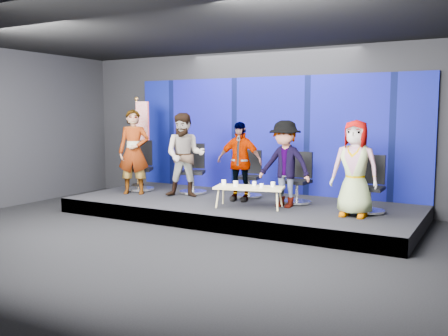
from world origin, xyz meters
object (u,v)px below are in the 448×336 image
(chair_d, at_px, (298,187))
(panelist_a, at_px, (134,152))
(chair_b, at_px, (193,177))
(mug_a, at_px, (224,182))
(mug_e, at_px, (273,184))
(chair_a, at_px, (141,174))
(panelist_e, at_px, (355,168))
(mug_b, at_px, (236,184))
(mug_d, at_px, (262,186))
(chair_e, at_px, (370,194))
(panelist_d, at_px, (285,164))
(flag_stand, at_px, (141,140))
(coffee_table, at_px, (249,188))
(mug_c, at_px, (254,184))
(panelist_b, at_px, (185,155))
(chair_c, at_px, (250,182))
(panelist_c, at_px, (239,161))

(chair_d, bearing_deg, panelist_a, -163.44)
(chair_b, height_order, mug_a, chair_b)
(mug_e, bearing_deg, panelist_a, -179.71)
(chair_a, bearing_deg, panelist_a, -94.01)
(panelist_e, height_order, mug_e, panelist_e)
(panelist_a, xyz_separation_m, mug_b, (2.71, -0.29, -0.48))
(mug_d, bearing_deg, chair_e, 19.87)
(panelist_a, distance_m, mug_e, 3.38)
(mug_e, bearing_deg, panelist_d, 45.14)
(flag_stand, bearing_deg, coffee_table, -16.28)
(panelist_a, height_order, mug_b, panelist_a)
(coffee_table, xyz_separation_m, mug_c, (0.04, 0.13, 0.08))
(chair_b, distance_m, chair_d, 2.50)
(mug_e, bearing_deg, chair_a, 172.68)
(chair_a, height_order, panelist_a, panelist_a)
(panelist_a, bearing_deg, mug_b, -32.73)
(panelist_d, distance_m, mug_c, 0.69)
(mug_b, bearing_deg, panelist_b, 161.27)
(panelist_b, bearing_deg, panelist_d, -23.44)
(panelist_b, bearing_deg, mug_c, -31.57)
(mug_b, xyz_separation_m, mug_d, (0.51, 0.06, -0.01))
(chair_c, distance_m, chair_e, 2.68)
(panelist_a, xyz_separation_m, mug_d, (3.22, -0.23, -0.49))
(panelist_e, bearing_deg, coffee_table, -175.31)
(chair_a, xyz_separation_m, mug_c, (3.19, -0.53, 0.07))
(chair_a, relative_size, flag_stand, 0.53)
(chair_a, distance_m, flag_stand, 0.85)
(chair_c, xyz_separation_m, chair_d, (1.17, -0.20, 0.01))
(mug_b, bearing_deg, flag_stand, 161.43)
(chair_a, distance_m, panelist_b, 1.52)
(chair_d, xyz_separation_m, panelist_e, (1.30, -0.71, 0.50))
(chair_a, bearing_deg, panelist_c, -28.66)
(panelist_b, bearing_deg, mug_a, -43.06)
(chair_c, bearing_deg, mug_d, -62.92)
(chair_c, xyz_separation_m, mug_a, (-0.02, -1.11, 0.12))
(panelist_c, xyz_separation_m, mug_b, (0.27, -0.67, -0.35))
(chair_e, xyz_separation_m, mug_c, (-2.09, -0.50, 0.10))
(panelist_d, bearing_deg, chair_a, -178.54)
(mug_a, height_order, mug_c, mug_a)
(chair_a, xyz_separation_m, chair_c, (2.63, 0.41, -0.05))
(chair_c, bearing_deg, coffee_table, -72.71)
(panelist_a, bearing_deg, flag_stand, 91.93)
(coffee_table, height_order, mug_b, mug_b)
(panelist_c, relative_size, mug_c, 17.94)
(chair_a, distance_m, mug_e, 3.57)
(chair_a, height_order, panelist_b, panelist_b)
(panelist_d, bearing_deg, mug_c, -148.82)
(panelist_e, distance_m, mug_b, 2.25)
(chair_a, relative_size, chair_c, 1.16)
(mug_b, bearing_deg, chair_a, 165.25)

